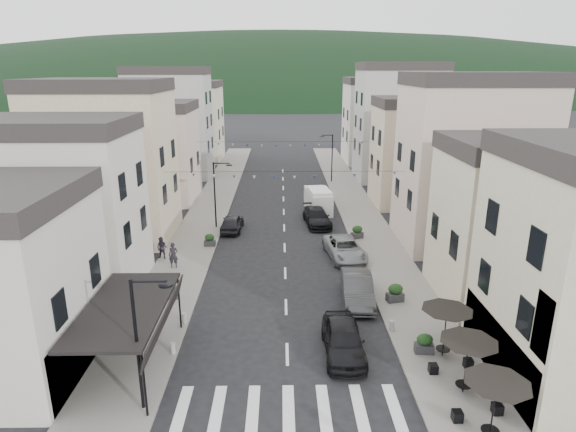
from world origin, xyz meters
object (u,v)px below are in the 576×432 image
at_px(pedestrian_a, 173,255).
at_px(delivery_van, 318,200).
at_px(parked_car_c, 345,249).
at_px(parked_car_e, 232,223).
at_px(parked_car_a, 343,339).
at_px(pedestrian_b, 162,248).
at_px(parked_car_d, 317,217).
at_px(parked_car_b, 357,289).

bearing_deg(pedestrian_a, delivery_van, 48.40).
bearing_deg(parked_car_c, parked_car_e, 136.50).
bearing_deg(delivery_van, pedestrian_a, -135.87).
relative_size(parked_car_a, pedestrian_b, 2.88).
height_order(parked_car_d, pedestrian_a, pedestrian_a).
bearing_deg(parked_car_b, pedestrian_b, 156.60).
relative_size(parked_car_d, parked_car_e, 1.20).
bearing_deg(parked_car_b, delivery_van, 96.29).
distance_m(delivery_van, pedestrian_b, 17.80).
relative_size(pedestrian_a, pedestrian_b, 1.09).
relative_size(parked_car_b, pedestrian_a, 2.77).
bearing_deg(parked_car_e, pedestrian_a, 71.14).
relative_size(parked_car_b, parked_car_c, 0.95).
bearing_deg(delivery_van, parked_car_c, -92.25).
relative_size(parked_car_a, pedestrian_a, 2.63).
height_order(parked_car_c, parked_car_d, parked_car_d).
height_order(parked_car_a, delivery_van, delivery_van).
bearing_deg(parked_car_d, parked_car_e, -175.20).
distance_m(parked_car_c, pedestrian_a, 12.61).
distance_m(parked_car_b, parked_car_c, 7.12).
bearing_deg(parked_car_a, pedestrian_b, 133.57).
distance_m(parked_car_e, pedestrian_a, 9.09).
xyz_separation_m(parked_car_b, parked_car_d, (-1.36, 15.17, -0.09)).
bearing_deg(delivery_van, parked_car_b, -94.50).
distance_m(parked_car_a, parked_car_e, 20.70).
distance_m(delivery_van, pedestrian_a, 18.23).
distance_m(parked_car_d, pedestrian_a, 14.80).
xyz_separation_m(parked_car_a, pedestrian_b, (-11.95, 12.54, 0.14)).
height_order(parked_car_b, parked_car_d, parked_car_b).
height_order(parked_car_b, parked_car_c, parked_car_b).
bearing_deg(parked_car_e, parked_car_b, 126.02).
distance_m(parked_car_d, pedestrian_b, 14.72).
height_order(parked_car_c, parked_car_e, parked_car_c).
height_order(parked_car_d, parked_car_e, parked_car_d).
height_order(parked_car_a, parked_car_d, parked_car_a).
xyz_separation_m(parked_car_b, parked_car_e, (-8.97, 13.66, -0.10)).
height_order(delivery_van, pedestrian_a, delivery_van).
relative_size(parked_car_e, pedestrian_b, 2.57).
xyz_separation_m(parked_car_e, pedestrian_b, (-4.55, -6.79, 0.22)).
bearing_deg(parked_car_b, parked_car_e, 126.83).
distance_m(parked_car_a, pedestrian_b, 17.32).
height_order(parked_car_b, parked_car_e, parked_car_b).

